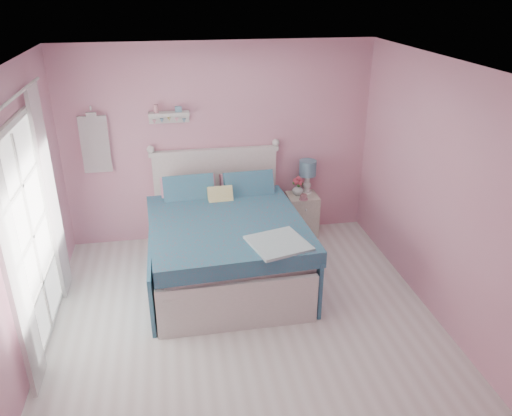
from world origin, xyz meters
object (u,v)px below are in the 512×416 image
object	(u,v)px
table_lamp	(308,170)
teacup	(304,197)
bed	(226,244)
vase	(298,189)
nightstand	(302,215)

from	to	relation	value
table_lamp	teacup	size ratio (longest dim) A/B	4.98
bed	table_lamp	bearing A→B (deg)	34.54
table_lamp	vase	size ratio (longest dim) A/B	2.82
teacup	vase	bearing A→B (deg)	102.11
bed	vase	world-z (taller)	bed
bed	table_lamp	world-z (taller)	bed
vase	table_lamp	bearing A→B (deg)	22.27
bed	nightstand	world-z (taller)	bed
nightstand	table_lamp	distance (m)	0.62
bed	teacup	distance (m)	1.37
table_lamp	teacup	world-z (taller)	table_lamp
vase	teacup	size ratio (longest dim) A/B	1.77
nightstand	bed	bearing A→B (deg)	-143.33
bed	nightstand	bearing A→B (deg)	33.66
bed	teacup	bearing A→B (deg)	29.45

